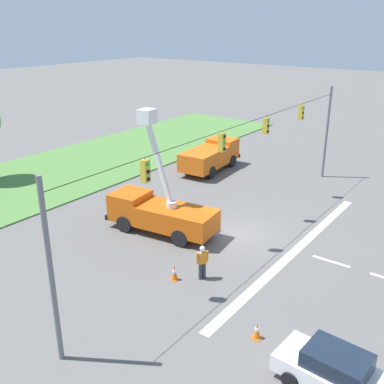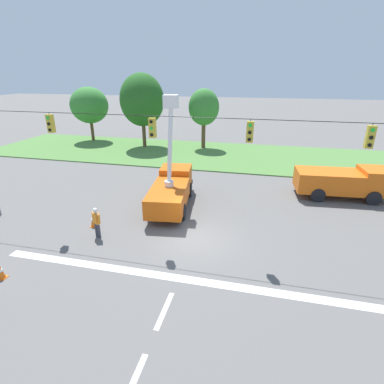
{
  "view_description": "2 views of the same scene",
  "coord_description": "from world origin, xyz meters",
  "px_view_note": "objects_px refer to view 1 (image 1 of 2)",
  "views": [
    {
      "loc": [
        -20.95,
        -11.89,
        11.76
      ],
      "look_at": [
        0.16,
        3.63,
        1.77
      ],
      "focal_mm": 42.0,
      "sensor_mm": 36.0,
      "label": 1
    },
    {
      "loc": [
        3.11,
        -14.09,
        8.59
      ],
      "look_at": [
        -0.39,
        0.78,
        2.45
      ],
      "focal_mm": 28.0,
      "sensor_mm": 36.0,
      "label": 2
    }
  ],
  "objects_px": {
    "road_worker": "(202,260)",
    "traffic_cone_near_bucket": "(174,272)",
    "sedan_white": "(339,373)",
    "traffic_cone_foreground_right": "(257,330)",
    "utility_truck_support_near": "(211,156)",
    "utility_truck_bucket_lift": "(159,211)"
  },
  "relations": [
    {
      "from": "sedan_white",
      "to": "traffic_cone_foreground_right",
      "type": "height_order",
      "value": "sedan_white"
    },
    {
      "from": "utility_truck_support_near",
      "to": "traffic_cone_foreground_right",
      "type": "bearing_deg",
      "value": -141.02
    },
    {
      "from": "sedan_white",
      "to": "traffic_cone_foreground_right",
      "type": "relative_size",
      "value": 6.0
    },
    {
      "from": "utility_truck_support_near",
      "to": "traffic_cone_near_bucket",
      "type": "xyz_separation_m",
      "value": [
        -15.33,
        -8.28,
        -0.84
      ]
    },
    {
      "from": "utility_truck_support_near",
      "to": "traffic_cone_near_bucket",
      "type": "height_order",
      "value": "utility_truck_support_near"
    },
    {
      "from": "road_worker",
      "to": "traffic_cone_foreground_right",
      "type": "xyz_separation_m",
      "value": [
        -2.34,
        -4.29,
        -0.64
      ]
    },
    {
      "from": "utility_truck_support_near",
      "to": "sedan_white",
      "type": "xyz_separation_m",
      "value": [
        -17.62,
        -17.09,
        -0.45
      ]
    },
    {
      "from": "sedan_white",
      "to": "road_worker",
      "type": "distance_m",
      "value": 8.42
    },
    {
      "from": "sedan_white",
      "to": "road_worker",
      "type": "relative_size",
      "value": 2.49
    },
    {
      "from": "sedan_white",
      "to": "traffic_cone_foreground_right",
      "type": "bearing_deg",
      "value": 76.58
    },
    {
      "from": "traffic_cone_near_bucket",
      "to": "sedan_white",
      "type": "bearing_deg",
      "value": -104.54
    },
    {
      "from": "road_worker",
      "to": "traffic_cone_foreground_right",
      "type": "height_order",
      "value": "road_worker"
    },
    {
      "from": "utility_truck_bucket_lift",
      "to": "road_worker",
      "type": "distance_m",
      "value": 5.78
    },
    {
      "from": "utility_truck_bucket_lift",
      "to": "utility_truck_support_near",
      "type": "xyz_separation_m",
      "value": [
        11.67,
        4.24,
        -0.1
      ]
    },
    {
      "from": "utility_truck_support_near",
      "to": "traffic_cone_near_bucket",
      "type": "bearing_deg",
      "value": -151.64
    },
    {
      "from": "utility_truck_bucket_lift",
      "to": "utility_truck_support_near",
      "type": "distance_m",
      "value": 12.41
    },
    {
      "from": "utility_truck_bucket_lift",
      "to": "traffic_cone_near_bucket",
      "type": "xyz_separation_m",
      "value": [
        -3.67,
        -4.03,
        -0.95
      ]
    },
    {
      "from": "utility_truck_support_near",
      "to": "sedan_white",
      "type": "relative_size",
      "value": 1.5
    },
    {
      "from": "utility_truck_support_near",
      "to": "traffic_cone_near_bucket",
      "type": "distance_m",
      "value": 17.44
    },
    {
      "from": "traffic_cone_foreground_right",
      "to": "traffic_cone_near_bucket",
      "type": "height_order",
      "value": "traffic_cone_near_bucket"
    },
    {
      "from": "sedan_white",
      "to": "road_worker",
      "type": "height_order",
      "value": "road_worker"
    },
    {
      "from": "road_worker",
      "to": "traffic_cone_near_bucket",
      "type": "bearing_deg",
      "value": 131.08
    }
  ]
}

